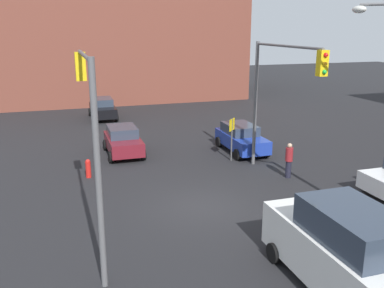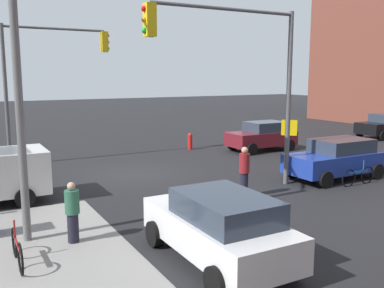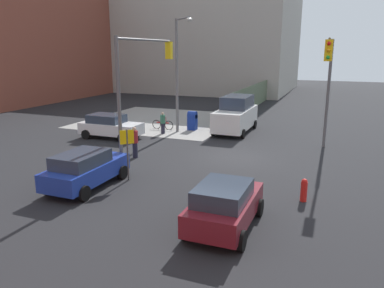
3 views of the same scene
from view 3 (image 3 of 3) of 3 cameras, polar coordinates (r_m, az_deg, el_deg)
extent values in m
plane|color=black|center=(21.10, 6.50, -2.11)|extent=(120.00, 120.00, 0.00)
cube|color=gray|center=(32.46, -4.70, 3.66)|extent=(12.00, 12.00, 0.01)
cube|color=#56664C|center=(40.03, 9.46, 7.21)|extent=(22.52, 0.12, 2.40)
cube|color=#ADA89E|center=(58.78, 2.92, 15.95)|extent=(20.00, 24.00, 15.60)
cylinder|color=brown|center=(57.78, -16.47, 15.07)|extent=(1.80, 1.80, 14.83)
cylinder|color=#59595B|center=(18.14, -11.04, 5.58)|extent=(0.18, 0.18, 6.50)
cylinder|color=#59595B|center=(20.39, -7.05, 15.47)|extent=(5.65, 0.12, 0.12)
cube|color=yellow|center=(22.91, -3.53, 14.05)|extent=(0.32, 0.36, 1.00)
sphere|color=red|center=(23.08, -3.35, 14.85)|extent=(0.18, 0.18, 0.18)
sphere|color=orange|center=(23.08, -3.33, 14.05)|extent=(0.18, 0.18, 0.18)
sphere|color=green|center=(23.08, -3.32, 13.26)|extent=(0.18, 0.18, 0.18)
cylinder|color=#59595B|center=(24.25, 20.00, 7.08)|extent=(0.18, 0.18, 6.50)
cylinder|color=#59595B|center=(21.74, 20.46, 14.62)|extent=(4.74, 0.12, 0.12)
cube|color=yellow|center=(19.37, 20.11, 13.25)|extent=(0.32, 0.36, 1.00)
sphere|color=red|center=(19.19, 20.17, 14.21)|extent=(0.18, 0.18, 0.18)
sphere|color=orange|center=(19.19, 20.09, 13.25)|extent=(0.18, 0.18, 0.18)
sphere|color=green|center=(19.19, 20.00, 12.30)|extent=(0.18, 0.18, 0.18)
cylinder|color=slate|center=(27.20, -2.32, 10.16)|extent=(0.20, 0.20, 8.00)
cylinder|color=slate|center=(26.09, -1.45, 18.58)|extent=(1.80, 1.74, 0.10)
ellipsoid|color=silver|center=(24.96, -0.41, 18.44)|extent=(0.56, 0.36, 0.24)
cylinder|color=#4C4C4C|center=(17.34, -9.77, -1.69)|extent=(0.08, 0.08, 2.40)
cube|color=yellow|center=(17.13, -9.89, 1.05)|extent=(0.48, 0.48, 0.64)
cube|color=navy|center=(28.24, 0.06, 3.31)|extent=(0.56, 0.64, 1.15)
cylinder|color=navy|center=(28.14, 0.06, 4.46)|extent=(0.56, 0.64, 0.56)
cylinder|color=red|center=(15.61, 16.67, -6.97)|extent=(0.26, 0.26, 0.80)
sphere|color=red|center=(15.47, 16.78, -5.52)|extent=(0.24, 0.24, 0.24)
cube|color=white|center=(26.13, -12.21, 2.38)|extent=(1.80, 4.21, 0.75)
cube|color=#2D3847|center=(26.19, -12.90, 3.82)|extent=(1.58, 2.36, 0.55)
cylinder|color=black|center=(26.20, -8.48, 1.74)|extent=(0.22, 0.64, 0.64)
cylinder|color=black|center=(24.70, -10.56, 0.90)|extent=(0.22, 0.64, 0.64)
cylinder|color=black|center=(27.73, -13.61, 2.17)|extent=(0.22, 0.64, 0.64)
cylinder|color=black|center=(26.31, -15.85, 1.40)|extent=(0.22, 0.64, 0.64)
cube|color=#1E389E|center=(17.07, -15.71, -4.04)|extent=(4.20, 1.80, 0.75)
cube|color=#2D3847|center=(16.64, -16.56, -2.23)|extent=(2.35, 1.58, 0.55)
cylinder|color=black|center=(18.79, -15.21, -3.55)|extent=(0.64, 0.22, 0.64)
cylinder|color=black|center=(17.80, -10.54, -4.26)|extent=(0.64, 0.22, 0.64)
cylinder|color=black|center=(16.73, -21.06, -6.20)|extent=(0.64, 0.22, 0.64)
cylinder|color=black|center=(15.61, -16.14, -7.25)|extent=(0.64, 0.22, 0.64)
cube|color=maroon|center=(12.83, 5.08, -9.66)|extent=(3.83, 1.80, 0.75)
cube|color=#2D3847|center=(12.31, 4.73, -7.43)|extent=(2.15, 1.58, 0.55)
cylinder|color=black|center=(14.37, 3.09, -8.58)|extent=(0.64, 0.22, 0.64)
cylinder|color=black|center=(13.95, 10.21, -9.51)|extent=(0.64, 0.22, 0.64)
cylinder|color=black|center=(12.15, -0.95, -12.99)|extent=(0.64, 0.22, 0.64)
cylinder|color=black|center=(11.65, 7.51, -14.37)|extent=(0.64, 0.22, 0.64)
cube|color=white|center=(27.62, 6.63, 3.91)|extent=(5.40, 2.10, 1.40)
cube|color=#2D3847|center=(27.86, 6.93, 6.38)|extent=(3.02, 1.85, 0.90)
cylinder|color=black|center=(25.76, 7.77, 1.55)|extent=(0.64, 0.22, 0.64)
cylinder|color=black|center=(26.32, 3.33, 1.93)|extent=(0.64, 0.22, 0.64)
cylinder|color=black|center=(29.26, 9.52, 2.99)|extent=(0.64, 0.22, 0.64)
cylinder|color=black|center=(29.76, 5.57, 3.30)|extent=(0.64, 0.22, 0.64)
cylinder|color=maroon|center=(20.97, -8.73, 1.07)|extent=(0.36, 0.36, 0.67)
sphere|color=tan|center=(20.88, -8.78, 2.28)|extent=(0.23, 0.23, 0.23)
cylinder|color=#1E1E2D|center=(21.15, -8.66, -0.94)|extent=(0.28, 0.28, 0.85)
cylinder|color=#2D664C|center=(26.95, -4.48, 3.79)|extent=(0.36, 0.36, 0.60)
sphere|color=tan|center=(26.88, -4.50, 4.63)|extent=(0.20, 0.20, 0.20)
cylinder|color=#1E1E2D|center=(27.08, -4.46, 2.38)|extent=(0.28, 0.28, 0.76)
torus|color=black|center=(28.85, -5.42, 2.98)|extent=(0.05, 0.71, 0.71)
torus|color=black|center=(28.40, -3.54, 2.84)|extent=(0.05, 0.71, 0.71)
cube|color=maroon|center=(28.59, -4.49, 3.27)|extent=(0.04, 1.04, 0.08)
cylinder|color=maroon|center=(28.43, -3.99, 3.71)|extent=(0.04, 0.04, 0.40)
torus|color=black|center=(18.26, -17.60, -4.20)|extent=(0.71, 0.05, 0.71)
torus|color=black|center=(17.52, -19.73, -5.15)|extent=(0.71, 0.05, 0.71)
cube|color=#1E5999|center=(17.83, -18.69, -4.11)|extent=(1.04, 0.04, 0.08)
cylinder|color=#1E5999|center=(17.56, -19.33, -3.62)|extent=(0.04, 0.04, 0.40)
camera|label=1|loc=(35.20, 22.77, 15.27)|focal=40.00mm
camera|label=2|loc=(34.31, -18.93, 10.51)|focal=40.00mm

